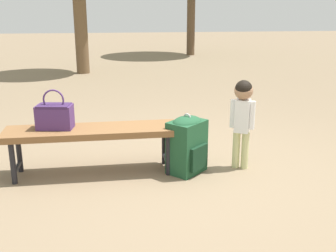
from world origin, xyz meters
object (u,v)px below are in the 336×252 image
(park_bench, at_px, (92,134))
(handbag, at_px, (55,115))
(child_standing, at_px, (243,111))
(backpack_large, at_px, (187,143))

(park_bench, bearing_deg, handbag, 174.79)
(child_standing, distance_m, backpack_large, 0.61)
(park_bench, bearing_deg, child_standing, -1.75)
(handbag, distance_m, child_standing, 1.75)
(park_bench, height_order, backpack_large, backpack_large)
(child_standing, bearing_deg, backpack_large, -176.49)
(handbag, height_order, backpack_large, handbag)
(park_bench, relative_size, backpack_large, 2.76)
(park_bench, height_order, child_standing, child_standing)
(handbag, bearing_deg, park_bench, -5.21)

